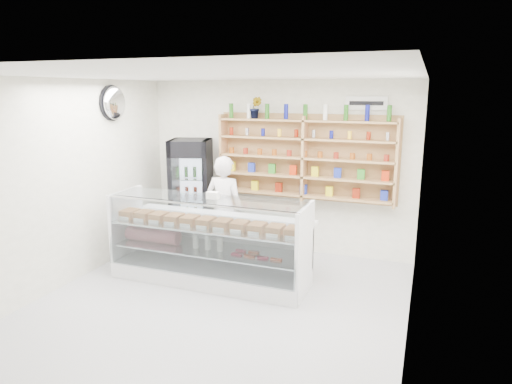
% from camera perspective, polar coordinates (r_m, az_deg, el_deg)
% --- Properties ---
extents(room, '(5.00, 5.00, 5.00)m').
position_cam_1_polar(room, '(5.29, -5.80, -0.99)').
color(room, '#A09FA4').
rests_on(room, ground).
extents(display_counter, '(2.78, 0.83, 1.21)m').
position_cam_1_polar(display_counter, '(6.51, -5.76, -8.15)').
color(display_counter, white).
rests_on(display_counter, floor).
extents(shop_worker, '(0.63, 0.43, 1.68)m').
position_cam_1_polar(shop_worker, '(7.07, -3.93, -2.18)').
color(shop_worker, silver).
rests_on(shop_worker, floor).
extents(drinks_cooler, '(0.81, 0.80, 1.84)m').
position_cam_1_polar(drinks_cooler, '(7.89, -8.06, -0.10)').
color(drinks_cooler, black).
rests_on(drinks_cooler, floor).
extents(wall_shelving, '(2.84, 0.28, 1.33)m').
position_cam_1_polar(wall_shelving, '(7.24, 6.06, 4.24)').
color(wall_shelving, tan).
rests_on(wall_shelving, back_wall).
extents(potted_plant, '(0.21, 0.17, 0.34)m').
position_cam_1_polar(potted_plant, '(7.42, -0.03, 10.50)').
color(potted_plant, '#1E6626').
rests_on(potted_plant, wall_shelving).
extents(security_mirror, '(0.15, 0.50, 0.50)m').
position_cam_1_polar(security_mirror, '(7.33, -17.26, 10.58)').
color(security_mirror, silver).
rests_on(security_mirror, left_wall).
extents(wall_sign, '(0.62, 0.03, 0.20)m').
position_cam_1_polar(wall_sign, '(7.13, 13.64, 10.74)').
color(wall_sign, white).
rests_on(wall_sign, back_wall).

